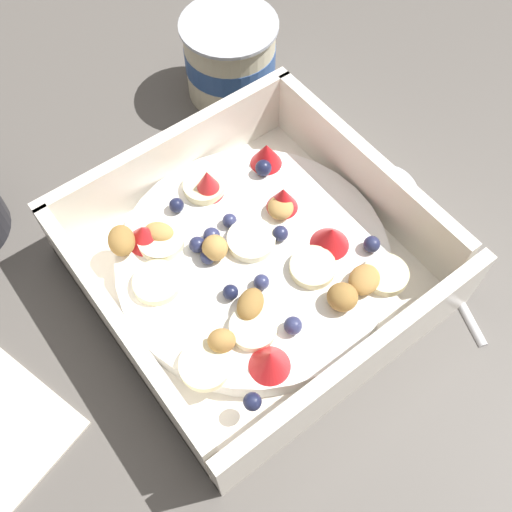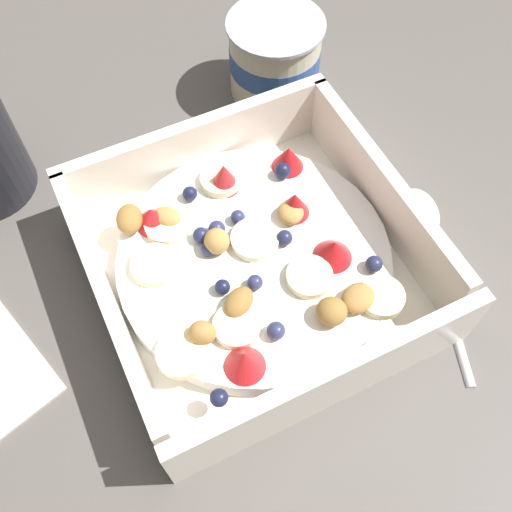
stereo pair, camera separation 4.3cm
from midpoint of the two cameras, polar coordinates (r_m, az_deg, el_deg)
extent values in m
plane|color=#56514C|center=(0.45, 1.86, -2.14)|extent=(2.40, 2.40, 0.00)
cube|color=white|center=(0.45, 2.71, -1.86)|extent=(0.23, 0.23, 0.01)
cube|color=white|center=(0.39, 10.41, -12.51)|extent=(0.23, 0.01, 0.06)
cube|color=white|center=(0.48, -3.18, 9.95)|extent=(0.23, 0.01, 0.06)
cube|color=white|center=(0.41, -10.80, -5.83)|extent=(0.01, 0.21, 0.06)
cube|color=white|center=(0.46, 14.83, 4.97)|extent=(0.01, 0.21, 0.06)
cylinder|color=white|center=(0.44, 2.79, -1.00)|extent=(0.20, 0.20, 0.02)
cylinder|color=#F7EFC6|center=(0.44, -5.83, 2.79)|extent=(0.05, 0.05, 0.01)
cylinder|color=beige|center=(0.46, -0.79, 7.20)|extent=(0.05, 0.05, 0.01)
cylinder|color=beige|center=(0.42, 14.91, -4.10)|extent=(0.05, 0.05, 0.01)
cylinder|color=#F7EFC6|center=(0.40, 1.19, -7.05)|extent=(0.05, 0.05, 0.01)
cylinder|color=beige|center=(0.42, 8.09, -2.26)|extent=(0.05, 0.05, 0.01)
cylinder|color=#F7EFC6|center=(0.43, 2.71, 1.37)|extent=(0.05, 0.05, 0.01)
cylinder|color=beige|center=(0.42, -7.00, -1.14)|extent=(0.04, 0.04, 0.01)
cylinder|color=#F4EAB7|center=(0.39, -4.09, -9.70)|extent=(0.04, 0.04, 0.01)
cone|color=red|center=(0.45, -0.42, 7.53)|extent=(0.03, 0.03, 0.03)
cone|color=red|center=(0.38, 2.11, -10.34)|extent=(0.04, 0.04, 0.02)
cone|color=red|center=(0.47, 5.75, 9.29)|extent=(0.03, 0.03, 0.02)
cone|color=red|center=(0.43, 10.36, 0.36)|extent=(0.04, 0.04, 0.02)
cone|color=red|center=(0.44, 6.48, 4.88)|extent=(0.03, 0.03, 0.02)
cone|color=red|center=(0.44, -7.35, 3.58)|extent=(0.04, 0.04, 0.02)
sphere|color=#23284C|center=(0.43, 5.59, 1.57)|extent=(0.01, 0.01, 0.01)
sphere|color=navy|center=(0.41, 2.85, -2.82)|extent=(0.01, 0.01, 0.01)
sphere|color=#23284C|center=(0.43, 14.15, -0.99)|extent=(0.01, 0.01, 0.01)
sphere|color=#23284C|center=(0.43, -2.56, 1.79)|extent=(0.01, 0.01, 0.01)
sphere|color=#191E3D|center=(0.45, -3.77, 5.85)|extent=(0.01, 0.01, 0.01)
sphere|color=navy|center=(0.43, -1.03, 2.41)|extent=(0.01, 0.01, 0.01)
sphere|color=#23284C|center=(0.42, -1.79, 0.48)|extent=(0.01, 0.01, 0.01)
sphere|color=#191E3D|center=(0.47, 5.24, 8.06)|extent=(0.01, 0.01, 0.01)
sphere|color=navy|center=(0.44, 0.99, 3.58)|extent=(0.01, 0.01, 0.01)
sphere|color=#191E3D|center=(0.38, -0.33, -13.87)|extent=(0.01, 0.01, 0.01)
sphere|color=navy|center=(0.40, 5.04, -7.50)|extent=(0.01, 0.01, 0.01)
sphere|color=#191E3D|center=(0.41, -0.31, -3.28)|extent=(0.01, 0.01, 0.01)
ellipsoid|color=olive|center=(0.40, 1.34, -4.75)|extent=(0.03, 0.03, 0.02)
ellipsoid|color=tan|center=(0.44, 6.12, 4.01)|extent=(0.03, 0.03, 0.01)
ellipsoid|color=olive|center=(0.40, 10.34, -5.57)|extent=(0.03, 0.03, 0.02)
ellipsoid|color=#AD7F42|center=(0.39, -2.11, -7.71)|extent=(0.02, 0.02, 0.02)
ellipsoid|color=tan|center=(0.44, -5.91, 3.55)|extent=(0.03, 0.03, 0.01)
ellipsoid|color=tan|center=(0.42, -0.98, 1.22)|extent=(0.02, 0.03, 0.02)
ellipsoid|color=#AD7F42|center=(0.41, 12.77, -4.25)|extent=(0.03, 0.03, 0.01)
ellipsoid|color=olive|center=(0.44, -9.50, 3.33)|extent=(0.03, 0.03, 0.02)
ellipsoid|color=silver|center=(0.50, 18.03, 4.18)|extent=(0.05, 0.06, 0.01)
cylinder|color=silver|center=(0.47, 20.69, -4.67)|extent=(0.05, 0.12, 0.01)
cylinder|color=beige|center=(0.55, 4.13, 18.35)|extent=(0.08, 0.08, 0.07)
cylinder|color=#2D5193|center=(0.55, 4.16, 18.63)|extent=(0.08, 0.08, 0.02)
cylinder|color=#B7BCC6|center=(0.53, 4.40, 21.35)|extent=(0.08, 0.08, 0.00)
camera|label=1|loc=(0.02, -87.13, 4.84)|focal=41.29mm
camera|label=2|loc=(0.02, 92.87, -4.84)|focal=41.29mm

